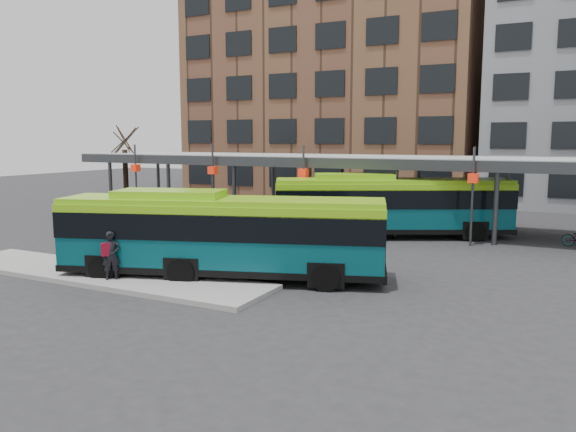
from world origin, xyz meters
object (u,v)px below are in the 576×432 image
object	(u,v)px
tree	(126,178)
pedestrian	(111,255)
bus_front	(221,233)
bus_rear	(391,204)

from	to	relation	value
tree	pedestrian	bearing A→B (deg)	-48.77
bus_front	pedestrian	bearing A→B (deg)	-159.05
tree	pedestrian	size ratio (longest dim) A/B	3.22
bus_front	bus_rear	xyz separation A→B (m)	(3.09, 11.46, 0.04)
bus_front	bus_rear	distance (m)	11.86
tree	bus_rear	size ratio (longest dim) A/B	0.46
tree	pedestrian	xyz separation A→B (m)	(13.69, -15.62, -1.37)
tree	pedestrian	world-z (taller)	tree
bus_front	pedestrian	world-z (taller)	bus_front
tree	bus_rear	world-z (taller)	tree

